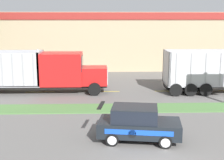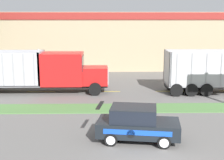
# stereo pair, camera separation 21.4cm
# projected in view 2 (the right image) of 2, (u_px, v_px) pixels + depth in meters

# --- Properties ---
(grass_verge) EXTENTS (120.00, 2.19, 0.06)m
(grass_verge) POSITION_uv_depth(u_px,v_px,m) (135.00, 108.00, 21.12)
(grass_verge) COLOR #517F42
(grass_verge) RESTS_ON ground_plane
(centre_line_3) EXTENTS (2.40, 0.14, 0.01)m
(centre_line_3) POSITION_uv_depth(u_px,v_px,m) (41.00, 92.00, 25.96)
(centre_line_3) COLOR yellow
(centre_line_3) RESTS_ON ground_plane
(centre_line_4) EXTENTS (2.40, 0.14, 0.01)m
(centre_line_4) POSITION_uv_depth(u_px,v_px,m) (106.00, 91.00, 26.08)
(centre_line_4) COLOR yellow
(centre_line_4) RESTS_ON ground_plane
(centre_line_5) EXTENTS (2.40, 0.14, 0.01)m
(centre_line_5) POSITION_uv_depth(u_px,v_px,m) (170.00, 91.00, 26.20)
(centre_line_5) COLOR yellow
(centre_line_5) RESTS_ON ground_plane
(dump_truck_mid) EXTENTS (11.83, 2.68, 3.67)m
(dump_truck_mid) POSITION_uv_depth(u_px,v_px,m) (50.00, 72.00, 25.48)
(dump_truck_mid) COLOR black
(dump_truck_mid) RESTS_ON ground_plane
(rally_car) EXTENTS (4.27, 2.43, 1.77)m
(rally_car) POSITION_uv_depth(u_px,v_px,m) (137.00, 124.00, 15.44)
(rally_car) COLOR black
(rally_car) RESTS_ON ground_plane
(store_building_backdrop) EXTENTS (37.55, 12.10, 6.74)m
(store_building_backdrop) POSITION_uv_depth(u_px,v_px,m) (112.00, 39.00, 40.98)
(store_building_backdrop) COLOR tan
(store_building_backdrop) RESTS_ON ground_plane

